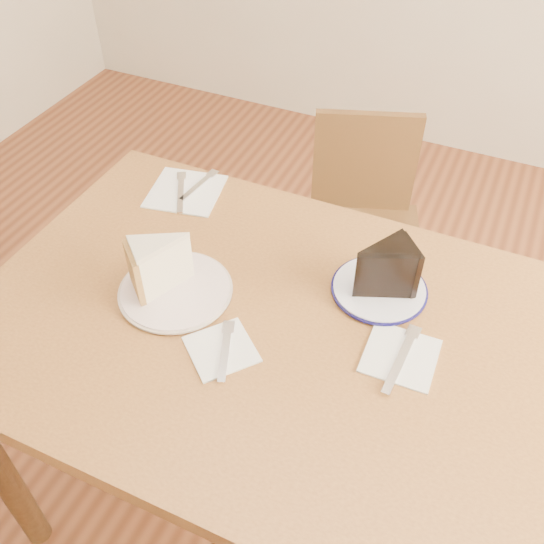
# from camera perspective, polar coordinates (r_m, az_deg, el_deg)

# --- Properties ---
(ground) EXTENTS (4.00, 4.00, 0.00)m
(ground) POSITION_cam_1_polar(r_m,az_deg,el_deg) (1.80, 0.32, -20.80)
(ground) COLOR #4D2514
(ground) RESTS_ON ground
(table) EXTENTS (1.20, 0.80, 0.75)m
(table) POSITION_cam_1_polar(r_m,az_deg,el_deg) (1.24, 0.44, -8.04)
(table) COLOR brown
(table) RESTS_ON ground
(chair_far) EXTENTS (0.47, 0.47, 0.75)m
(chair_far) POSITION_cam_1_polar(r_m,az_deg,el_deg) (1.91, 8.27, 4.09)
(chair_far) COLOR #392311
(chair_far) RESTS_ON ground
(plate_cream) EXTENTS (0.22, 0.22, 0.01)m
(plate_cream) POSITION_cam_1_polar(r_m,az_deg,el_deg) (1.24, -9.06, -1.74)
(plate_cream) COLOR silver
(plate_cream) RESTS_ON table
(plate_navy) EXTENTS (0.19, 0.19, 0.01)m
(plate_navy) POSITION_cam_1_polar(r_m,az_deg,el_deg) (1.24, 10.05, -1.61)
(plate_navy) COLOR white
(plate_navy) RESTS_ON table
(carrot_cake) EXTENTS (0.14, 0.14, 0.10)m
(carrot_cake) POSITION_cam_1_polar(r_m,az_deg,el_deg) (1.21, -10.06, 0.71)
(carrot_cake) COLOR beige
(carrot_cake) RESTS_ON plate_cream
(chocolate_cake) EXTENTS (0.13, 0.13, 0.11)m
(chocolate_cake) POSITION_cam_1_polar(r_m,az_deg,el_deg) (1.19, 10.18, 0.02)
(chocolate_cake) COLOR black
(chocolate_cake) RESTS_ON plate_navy
(napkin_cream) EXTENTS (0.16, 0.16, 0.00)m
(napkin_cream) POSITION_cam_1_polar(r_m,az_deg,el_deg) (1.13, -4.79, -7.25)
(napkin_cream) COLOR white
(napkin_cream) RESTS_ON table
(napkin_navy) EXTENTS (0.13, 0.13, 0.00)m
(napkin_navy) POSITION_cam_1_polar(r_m,az_deg,el_deg) (1.14, 12.00, -7.72)
(napkin_navy) COLOR white
(napkin_navy) RESTS_ON table
(napkin_spare) EXTENTS (0.20, 0.20, 0.00)m
(napkin_spare) POSITION_cam_1_polar(r_m,az_deg,el_deg) (1.50, -8.14, 7.53)
(napkin_spare) COLOR white
(napkin_spare) RESTS_ON table
(fork_cream) EXTENTS (0.06, 0.14, 0.00)m
(fork_cream) POSITION_cam_1_polar(r_m,az_deg,el_deg) (1.12, -4.42, -7.43)
(fork_cream) COLOR silver
(fork_cream) RESTS_ON napkin_cream
(knife_navy) EXTENTS (0.02, 0.17, 0.00)m
(knife_navy) POSITION_cam_1_polar(r_m,az_deg,el_deg) (1.13, 12.03, -8.02)
(knife_navy) COLOR silver
(knife_navy) RESTS_ON napkin_navy
(fork_spare) EXTENTS (0.03, 0.14, 0.00)m
(fork_spare) POSITION_cam_1_polar(r_m,az_deg,el_deg) (1.50, -6.93, 8.11)
(fork_spare) COLOR silver
(fork_spare) RESTS_ON napkin_spare
(knife_spare) EXTENTS (0.09, 0.15, 0.00)m
(knife_spare) POSITION_cam_1_polar(r_m,az_deg,el_deg) (1.49, -8.58, 7.44)
(knife_spare) COLOR silver
(knife_spare) RESTS_ON napkin_spare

